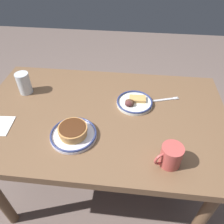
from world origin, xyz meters
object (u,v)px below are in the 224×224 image
object	(u,v)px
plate_near_main	(134,102)
drinking_glass	(24,84)
fork_near	(164,100)
plate_center_pancakes	(73,133)
coffee_mug	(171,156)

from	to	relation	value
plate_near_main	drinking_glass	world-z (taller)	drinking_glass
plate_near_main	fork_near	distance (m)	0.18
plate_center_pancakes	drinking_glass	distance (m)	0.50
plate_near_main	drinking_glass	distance (m)	0.67
plate_near_main	coffee_mug	xyz separation A→B (m)	(-0.17, 0.39, 0.04)
plate_center_pancakes	coffee_mug	world-z (taller)	coffee_mug
plate_center_pancakes	drinking_glass	bearing A→B (deg)	-40.67
fork_near	plate_near_main	bearing A→B (deg)	17.92
plate_near_main	drinking_glass	bearing A→B (deg)	-3.79
plate_center_pancakes	fork_near	bearing A→B (deg)	-143.95
coffee_mug	fork_near	world-z (taller)	coffee_mug
plate_near_main	fork_near	world-z (taller)	plate_near_main
plate_near_main	plate_center_pancakes	bearing A→B (deg)	44.09
plate_near_main	coffee_mug	bearing A→B (deg)	113.33
plate_center_pancakes	fork_near	xyz separation A→B (m)	(-0.46, -0.33, -0.02)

